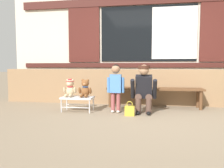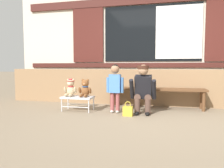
{
  "view_description": "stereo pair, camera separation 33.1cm",
  "coord_description": "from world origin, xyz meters",
  "px_view_note": "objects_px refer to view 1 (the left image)",
  "views": [
    {
      "loc": [
        -0.0,
        -3.8,
        0.91
      ],
      "look_at": [
        -0.73,
        0.62,
        0.55
      ],
      "focal_mm": 34.51,
      "sensor_mm": 36.0,
      "label": 1
    },
    {
      "loc": [
        0.32,
        -3.73,
        0.91
      ],
      "look_at": [
        -0.73,
        0.62,
        0.55
      ],
      "focal_mm": 34.51,
      "sensor_mm": 36.0,
      "label": 2
    }
  ],
  "objects_px": {
    "teddy_bear_with_hat": "(70,88)",
    "child_standing": "(116,83)",
    "teddy_bear_plain": "(85,89)",
    "handbag_on_ground": "(130,111)",
    "wooden_bench_long": "(154,91)",
    "small_display_bench": "(78,98)",
    "adult_crouching": "(144,89)"
  },
  "relations": [
    {
      "from": "teddy_bear_plain",
      "to": "handbag_on_ground",
      "type": "distance_m",
      "value": 1.01
    },
    {
      "from": "wooden_bench_long",
      "to": "adult_crouching",
      "type": "distance_m",
      "value": 0.66
    },
    {
      "from": "teddy_bear_with_hat",
      "to": "adult_crouching",
      "type": "distance_m",
      "value": 1.5
    },
    {
      "from": "small_display_bench",
      "to": "teddy_bear_plain",
      "type": "height_order",
      "value": "teddy_bear_plain"
    },
    {
      "from": "wooden_bench_long",
      "to": "teddy_bear_with_hat",
      "type": "xyz_separation_m",
      "value": [
        -1.71,
        -0.69,
        0.1
      ]
    },
    {
      "from": "child_standing",
      "to": "small_display_bench",
      "type": "bearing_deg",
      "value": -178.48
    },
    {
      "from": "small_display_bench",
      "to": "teddy_bear_plain",
      "type": "distance_m",
      "value": 0.25
    },
    {
      "from": "child_standing",
      "to": "adult_crouching",
      "type": "height_order",
      "value": "child_standing"
    },
    {
      "from": "child_standing",
      "to": "teddy_bear_with_hat",
      "type": "bearing_deg",
      "value": -178.87
    },
    {
      "from": "wooden_bench_long",
      "to": "small_display_bench",
      "type": "bearing_deg",
      "value": -156.03
    },
    {
      "from": "small_display_bench",
      "to": "child_standing",
      "type": "height_order",
      "value": "child_standing"
    },
    {
      "from": "wooden_bench_long",
      "to": "handbag_on_ground",
      "type": "distance_m",
      "value": 1.06
    },
    {
      "from": "small_display_bench",
      "to": "adult_crouching",
      "type": "distance_m",
      "value": 1.36
    },
    {
      "from": "teddy_bear_plain",
      "to": "handbag_on_ground",
      "type": "bearing_deg",
      "value": -13.44
    },
    {
      "from": "wooden_bench_long",
      "to": "child_standing",
      "type": "distance_m",
      "value": 1.04
    },
    {
      "from": "teddy_bear_plain",
      "to": "teddy_bear_with_hat",
      "type": "bearing_deg",
      "value": 179.87
    },
    {
      "from": "child_standing",
      "to": "teddy_bear_plain",
      "type": "bearing_deg",
      "value": -178.22
    },
    {
      "from": "wooden_bench_long",
      "to": "small_display_bench",
      "type": "height_order",
      "value": "wooden_bench_long"
    },
    {
      "from": "adult_crouching",
      "to": "handbag_on_ground",
      "type": "bearing_deg",
      "value": -131.9
    },
    {
      "from": "teddy_bear_with_hat",
      "to": "child_standing",
      "type": "height_order",
      "value": "child_standing"
    },
    {
      "from": "wooden_bench_long",
      "to": "teddy_bear_plain",
      "type": "height_order",
      "value": "teddy_bear_plain"
    },
    {
      "from": "wooden_bench_long",
      "to": "teddy_bear_plain",
      "type": "distance_m",
      "value": 1.55
    },
    {
      "from": "wooden_bench_long",
      "to": "handbag_on_ground",
      "type": "height_order",
      "value": "wooden_bench_long"
    },
    {
      "from": "handbag_on_ground",
      "to": "small_display_bench",
      "type": "bearing_deg",
      "value": 168.57
    },
    {
      "from": "teddy_bear_plain",
      "to": "child_standing",
      "type": "xyz_separation_m",
      "value": [
        0.62,
        0.02,
        0.13
      ]
    },
    {
      "from": "small_display_bench",
      "to": "handbag_on_ground",
      "type": "bearing_deg",
      "value": -11.43
    },
    {
      "from": "wooden_bench_long",
      "to": "child_standing",
      "type": "height_order",
      "value": "child_standing"
    },
    {
      "from": "teddy_bear_with_hat",
      "to": "handbag_on_ground",
      "type": "height_order",
      "value": "teddy_bear_with_hat"
    },
    {
      "from": "adult_crouching",
      "to": "handbag_on_ground",
      "type": "xyz_separation_m",
      "value": [
        -0.26,
        -0.29,
        -0.38
      ]
    },
    {
      "from": "teddy_bear_with_hat",
      "to": "handbag_on_ground",
      "type": "relative_size",
      "value": 1.34
    },
    {
      "from": "teddy_bear_with_hat",
      "to": "teddy_bear_plain",
      "type": "xyz_separation_m",
      "value": [
        0.32,
        -0.0,
        -0.01
      ]
    },
    {
      "from": "wooden_bench_long",
      "to": "child_standing",
      "type": "xyz_separation_m",
      "value": [
        -0.77,
        -0.67,
        0.22
      ]
    }
  ]
}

